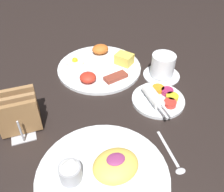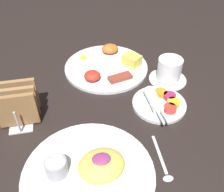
# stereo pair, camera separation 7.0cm
# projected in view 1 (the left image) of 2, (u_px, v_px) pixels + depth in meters

# --- Properties ---
(ground_plane) EXTENTS (3.00, 3.00, 0.00)m
(ground_plane) POSITION_uv_depth(u_px,v_px,m) (93.00, 117.00, 0.68)
(ground_plane) COLOR black
(plate_breakfast) EXTENTS (0.28, 0.28, 0.05)m
(plate_breakfast) POSITION_uv_depth(u_px,v_px,m) (100.00, 66.00, 0.85)
(plate_breakfast) COLOR white
(plate_breakfast) RESTS_ON ground_plane
(plate_condiments) EXTENTS (0.15, 0.17, 0.04)m
(plate_condiments) POSITION_uv_depth(u_px,v_px,m) (159.00, 99.00, 0.72)
(plate_condiments) COLOR white
(plate_condiments) RESTS_ON ground_plane
(plate_foreground) EXTENTS (0.29, 0.29, 0.06)m
(plate_foreground) POSITION_uv_depth(u_px,v_px,m) (103.00, 173.00, 0.54)
(plate_foreground) COLOR white
(plate_foreground) RESTS_ON ground_plane
(toast_rack) EXTENTS (0.10, 0.12, 0.10)m
(toast_rack) POSITION_uv_depth(u_px,v_px,m) (18.00, 113.00, 0.63)
(toast_rack) COLOR #B7B7BC
(toast_rack) RESTS_ON ground_plane
(coffee_cup) EXTENTS (0.12, 0.12, 0.08)m
(coffee_cup) POSITION_uv_depth(u_px,v_px,m) (163.00, 67.00, 0.81)
(coffee_cup) COLOR white
(coffee_cup) RESTS_ON ground_plane
(teaspoon) EXTENTS (0.02, 0.13, 0.01)m
(teaspoon) POSITION_uv_depth(u_px,v_px,m) (174.00, 158.00, 0.58)
(teaspoon) COLOR silver
(teaspoon) RESTS_ON ground_plane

